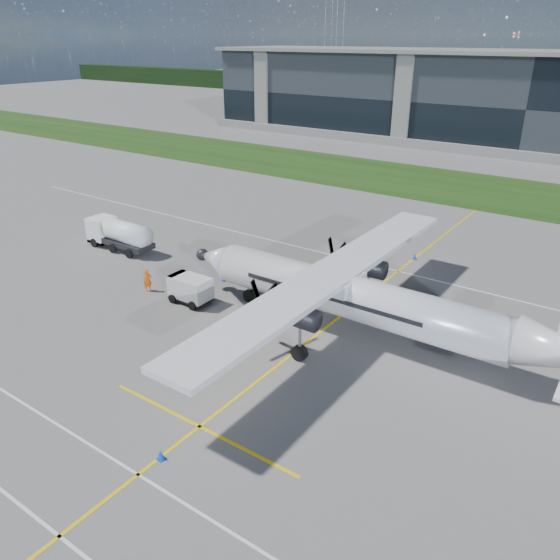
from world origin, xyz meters
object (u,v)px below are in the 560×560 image
(baggage_tug, at_px, (190,290))
(safety_cone_fwd, at_px, (188,278))
(ground_crew_person, at_px, (147,279))
(safety_cone_nose_stbd, at_px, (224,278))
(safety_cone_stbdwing, at_px, (415,257))
(safety_cone_nose_port, at_px, (208,293))
(pylon_west, at_px, (334,44))
(fuel_tanker_truck, at_px, (116,234))
(turboprop_aircraft, at_px, (369,277))
(safety_cone_portwing, at_px, (161,455))

(baggage_tug, xyz_separation_m, safety_cone_fwd, (-2.85, 2.62, -0.73))
(ground_crew_person, bearing_deg, safety_cone_nose_stbd, -12.00)
(safety_cone_stbdwing, relative_size, safety_cone_nose_port, 1.00)
(safety_cone_nose_port, xyz_separation_m, safety_cone_fwd, (-3.22, 1.13, 0.00))
(pylon_west, relative_size, fuel_tanker_truck, 4.10)
(baggage_tug, relative_size, ground_crew_person, 1.67)
(pylon_west, height_order, baggage_tug, pylon_west)
(turboprop_aircraft, relative_size, baggage_tug, 8.90)
(fuel_tanker_truck, relative_size, ground_crew_person, 3.73)
(turboprop_aircraft, height_order, safety_cone_nose_stbd, turboprop_aircraft)
(safety_cone_fwd, bearing_deg, safety_cone_portwing, -49.62)
(fuel_tanker_truck, bearing_deg, safety_cone_nose_port, -11.41)
(ground_crew_person, bearing_deg, safety_cone_fwd, 4.69)
(safety_cone_stbdwing, xyz_separation_m, safety_cone_nose_port, (-9.80, -15.82, 0.00))
(ground_crew_person, relative_size, safety_cone_stbdwing, 3.93)
(fuel_tanker_truck, relative_size, baggage_tug, 2.24)
(pylon_west, relative_size, safety_cone_nose_port, 60.00)
(pylon_west, bearing_deg, safety_cone_portwing, -62.36)
(pylon_west, relative_size, safety_cone_nose_stbd, 60.00)
(ground_crew_person, xyz_separation_m, safety_cone_stbdwing, (14.16, 17.79, -0.73))
(fuel_tanker_truck, height_order, safety_cone_fwd, fuel_tanker_truck)
(fuel_tanker_truck, xyz_separation_m, safety_cone_nose_stbd, (12.83, 0.01, -1.12))
(pylon_west, height_order, safety_cone_portwing, pylon_west)
(turboprop_aircraft, xyz_separation_m, fuel_tanker_truck, (-26.15, 1.77, -2.99))
(safety_cone_stbdwing, distance_m, safety_cone_fwd, 19.62)
(turboprop_aircraft, relative_size, safety_cone_fwd, 58.21)
(pylon_west, height_order, turboprop_aircraft, pylon_west)
(baggage_tug, bearing_deg, safety_cone_fwd, 137.40)
(fuel_tanker_truck, height_order, baggage_tug, fuel_tanker_truck)
(safety_cone_stbdwing, relative_size, safety_cone_portwing, 1.00)
(safety_cone_nose_port, bearing_deg, safety_cone_portwing, -55.32)
(safety_cone_fwd, relative_size, safety_cone_nose_stbd, 1.00)
(safety_cone_portwing, bearing_deg, pylon_west, 117.64)
(safety_cone_portwing, xyz_separation_m, safety_cone_nose_stbd, (-10.63, 16.97, 0.00))
(safety_cone_portwing, bearing_deg, safety_cone_fwd, 130.38)
(turboprop_aircraft, distance_m, baggage_tug, 13.55)
(pylon_west, distance_m, safety_cone_fwd, 160.26)
(safety_cone_portwing, height_order, safety_cone_fwd, same)
(safety_cone_portwing, bearing_deg, safety_cone_stbdwing, 90.06)
(pylon_west, xyz_separation_m, safety_cone_nose_stbd, (72.48, -141.74, -14.75))
(fuel_tanker_truck, distance_m, baggage_tug, 13.93)
(safety_cone_nose_port, xyz_separation_m, safety_cone_nose_stbd, (-0.81, 2.76, 0.00))
(turboprop_aircraft, height_order, safety_cone_portwing, turboprop_aircraft)
(safety_cone_stbdwing, bearing_deg, pylon_west, 122.85)
(safety_cone_fwd, xyz_separation_m, safety_cone_nose_stbd, (2.41, 1.63, 0.00))
(safety_cone_nose_port, bearing_deg, safety_cone_stbdwing, 58.23)
(ground_crew_person, xyz_separation_m, safety_cone_nose_port, (4.36, 1.97, -0.73))
(turboprop_aircraft, xyz_separation_m, ground_crew_person, (-16.88, -2.95, -3.38))
(baggage_tug, distance_m, ground_crew_person, 4.02)
(turboprop_aircraft, distance_m, safety_cone_fwd, 16.26)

